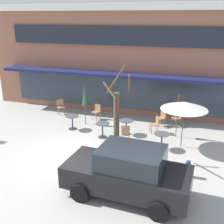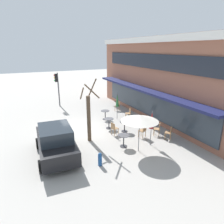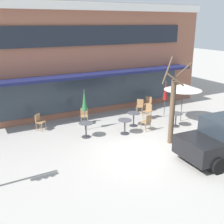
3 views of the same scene
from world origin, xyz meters
The scene contains 19 objects.
ground_plane centered at (0.00, 0.00, 0.00)m, with size 80.00×80.00×0.00m, color #ADA8A0.
building_facade centered at (0.00, 9.96, 3.28)m, with size 16.98×9.10×6.56m.
cafe_table_near_wall centered at (-1.38, 2.72, 0.52)m, with size 0.70×0.70×0.76m.
cafe_table_streetside centered at (3.55, 1.81, 0.52)m, with size 0.70×0.70×0.76m.
cafe_table_by_tree centered at (0.54, 2.19, 0.52)m, with size 0.70×0.70×0.76m.
cafe_table_mid_patio centered at (1.56, 2.96, 0.52)m, with size 0.70×0.70×0.76m.
patio_umbrella_green_folded centered at (4.04, 3.42, 1.63)m, with size 0.28×0.28×2.20m.
patio_umbrella_cream_folded centered at (4.39, 2.34, 2.02)m, with size 2.10×2.10×2.20m.
patio_umbrella_corner_open centered at (-1.03, 3.65, 1.63)m, with size 0.28×0.28×2.20m.
cafe_chair_0 centered at (1.79, 2.02, 0.53)m, with size 0.48×0.48×0.89m.
cafe_chair_1 centered at (3.11, 4.68, 0.53)m, with size 0.56×0.56×0.89m.
cafe_chair_2 centered at (3.94, 4.96, 0.53)m, with size 0.56×0.56×0.89m.
cafe_chair_3 centered at (-3.16, 4.74, 0.53)m, with size 0.56×0.56×0.89m.
cafe_chair_4 centered at (2.96, 3.59, 0.53)m, with size 0.53×0.53×0.89m.
cafe_chair_5 centered at (-0.69, 4.57, 0.53)m, with size 0.51×0.51×0.89m.
parked_sedan centered at (2.99, -2.05, 0.88)m, with size 4.28×2.17×1.76m.
street_tree centered at (1.89, 0.23, 1.69)m, with size 1.17×1.17×4.00m.
traffic_light_pole centered at (-7.09, -0.03, 2.30)m, with size 0.26×0.44×3.40m.
fire_hydrant centered at (4.85, -0.23, 0.35)m, with size 0.36×0.20×0.71m.
Camera 2 is at (13.12, -3.42, 5.69)m, focal length 32.00 mm.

